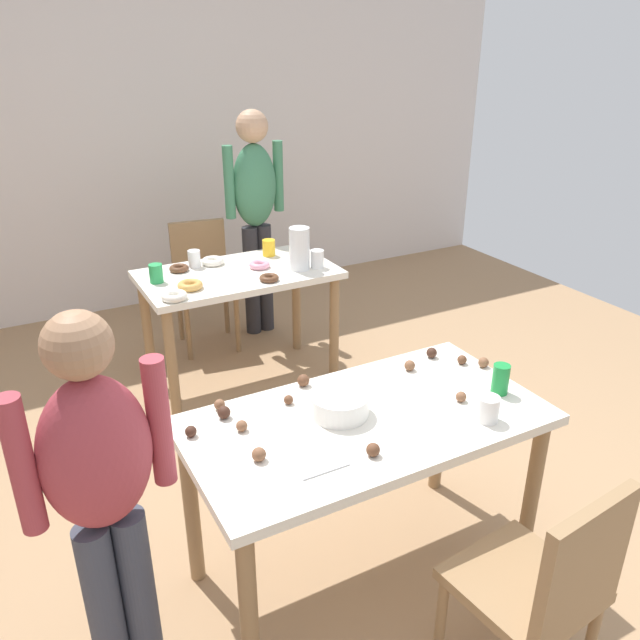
{
  "coord_description": "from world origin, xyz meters",
  "views": [
    {
      "loc": [
        -1.24,
        -1.85,
        2.03
      ],
      "look_at": [
        -0.04,
        0.37,
        0.9
      ],
      "focal_mm": 35.56,
      "sensor_mm": 36.0,
      "label": 1
    }
  ],
  "objects": [
    {
      "name": "cake_ball_12",
      "position": [
        -0.58,
        -0.05,
        0.77
      ],
      "size": [
        0.04,
        0.04,
        0.04
      ],
      "primitive_type": "sphere",
      "color": "brown",
      "rests_on": "dining_table_near"
    },
    {
      "name": "person_girl_near",
      "position": [
        -1.09,
        -0.24,
        0.82
      ],
      "size": [
        0.45,
        0.23,
        1.39
      ],
      "color": "#383D4C",
      "rests_on": "ground_plane"
    },
    {
      "name": "cup_near_0",
      "position": [
        0.23,
        -0.41,
        0.8
      ],
      "size": [
        0.08,
        0.08,
        0.1
      ],
      "primitive_type": "cylinder",
      "color": "white",
      "rests_on": "dining_table_near"
    },
    {
      "name": "cake_ball_2",
      "position": [
        -0.25,
        -0.4,
        0.77
      ],
      "size": [
        0.05,
        0.05,
        0.05
      ],
      "primitive_type": "sphere",
      "color": "brown",
      "rests_on": "dining_table_near"
    },
    {
      "name": "cup_far_0",
      "position": [
        0.32,
        1.71,
        0.8
      ],
      "size": [
        0.08,
        0.08,
        0.1
      ],
      "primitive_type": "cylinder",
      "color": "yellow",
      "rests_on": "dining_table_far"
    },
    {
      "name": "wall_back",
      "position": [
        0.0,
        3.2,
        1.3
      ],
      "size": [
        6.4,
        0.1,
        2.6
      ],
      "primitive_type": "cube",
      "color": "silver",
      "rests_on": "ground_plane"
    },
    {
      "name": "donut_far_0",
      "position": [
        -0.28,
        1.69,
        0.77
      ],
      "size": [
        0.12,
        0.12,
        0.03
      ],
      "primitive_type": "torus",
      "color": "brown",
      "rests_on": "dining_table_far"
    },
    {
      "name": "cup_far_3",
      "position": [
        -0.44,
        1.57,
        0.8
      ],
      "size": [
        0.08,
        0.08,
        0.11
      ],
      "primitive_type": "cylinder",
      "color": "green",
      "rests_on": "dining_table_far"
    },
    {
      "name": "chair_near_table",
      "position": [
        0.05,
        -0.91,
        0.5
      ],
      "size": [
        0.44,
        0.44,
        0.87
      ],
      "color": "olive",
      "rests_on": "ground_plane"
    },
    {
      "name": "mixing_bowl",
      "position": [
        -0.22,
        -0.12,
        0.79
      ],
      "size": [
        0.22,
        0.22,
        0.08
      ],
      "primitive_type": "cylinder",
      "color": "white",
      "rests_on": "dining_table_near"
    },
    {
      "name": "cake_ball_10",
      "position": [
        -0.24,
        0.13,
        0.77
      ],
      "size": [
        0.05,
        0.05,
        0.05
      ],
      "primitive_type": "sphere",
      "color": "brown",
      "rests_on": "dining_table_near"
    },
    {
      "name": "cake_ball_5",
      "position": [
        -0.75,
        -0.0,
        0.77
      ],
      "size": [
        0.04,
        0.04,
        0.04
      ],
      "primitive_type": "sphere",
      "color": "#3D2319",
      "rests_on": "dining_table_near"
    },
    {
      "name": "cake_ball_6",
      "position": [
        0.44,
        -0.03,
        0.77
      ],
      "size": [
        0.04,
        0.04,
        0.04
      ],
      "primitive_type": "sphere",
      "color": "brown",
      "rests_on": "dining_table_near"
    },
    {
      "name": "chair_far_table",
      "position": [
        0.03,
        2.2,
        0.5
      ],
      "size": [
        0.45,
        0.45,
        0.87
      ],
      "color": "olive",
      "rests_on": "ground_plane"
    },
    {
      "name": "cake_ball_1",
      "position": [
        -0.6,
        0.12,
        0.77
      ],
      "size": [
        0.04,
        0.04,
        0.04
      ],
      "primitive_type": "sphere",
      "color": "brown",
      "rests_on": "dining_table_near"
    },
    {
      "name": "ground_plane",
      "position": [
        0.0,
        0.0,
        0.0
      ],
      "size": [
        6.4,
        6.4,
        0.0
      ],
      "primitive_type": "plane",
      "color": "#9E7A56"
    },
    {
      "name": "donut_far_4",
      "position": [
        0.13,
        1.29,
        0.77
      ],
      "size": [
        0.11,
        0.11,
        0.03
      ],
      "primitive_type": "torus",
      "color": "brown",
      "rests_on": "dining_table_far"
    },
    {
      "name": "dining_table_near",
      "position": [
        -0.14,
        -0.19,
        0.65
      ],
      "size": [
        1.33,
        0.7,
        0.75
      ],
      "color": "silver",
      "rests_on": "ground_plane"
    },
    {
      "name": "dining_table_far",
      "position": [
        0.03,
        1.52,
        0.63
      ],
      "size": [
        1.15,
        0.65,
        0.75
      ],
      "color": "silver",
      "rests_on": "ground_plane"
    },
    {
      "name": "cake_ball_4",
      "position": [
        0.21,
        0.03,
        0.77
      ],
      "size": [
        0.05,
        0.05,
        0.05
      ],
      "primitive_type": "sphere",
      "color": "brown",
      "rests_on": "dining_table_near"
    },
    {
      "name": "cake_ball_7",
      "position": [
        -0.61,
        0.06,
        0.77
      ],
      "size": [
        0.05,
        0.05,
        0.05
      ],
      "primitive_type": "sphere",
      "color": "#3D2319",
      "rests_on": "dining_table_near"
    },
    {
      "name": "cake_ball_8",
      "position": [
        0.5,
        -0.1,
        0.77
      ],
      "size": [
        0.04,
        0.04,
        0.04
      ],
      "primitive_type": "sphere",
      "color": "brown",
      "rests_on": "dining_table_near"
    },
    {
      "name": "cake_ball_9",
      "position": [
        0.23,
        -0.27,
        0.77
      ],
      "size": [
        0.04,
        0.04,
        0.04
      ],
      "primitive_type": "sphere",
      "color": "brown",
      "rests_on": "dining_table_near"
    },
    {
      "name": "fork_near",
      "position": [
        -0.43,
        -0.4,
        0.75
      ],
      "size": [
        0.17,
        0.02,
        0.01
      ],
      "primitive_type": "cube",
      "color": "silver",
      "rests_on": "dining_table_near"
    },
    {
      "name": "cup_far_2",
      "position": [
        0.48,
        1.36,
        0.8
      ],
      "size": [
        0.08,
        0.08,
        0.11
      ],
      "primitive_type": "cylinder",
      "color": "white",
      "rests_on": "dining_table_far"
    },
    {
      "name": "cake_ball_3",
      "position": [
        0.36,
        0.08,
        0.77
      ],
      "size": [
        0.05,
        0.05,
        0.05
      ],
      "primitive_type": "sphere",
      "color": "#3D2319",
      "rests_on": "dining_table_near"
    },
    {
      "name": "cake_ball_0",
      "position": [
        -0.36,
        0.03,
        0.77
      ],
      "size": [
        0.04,
        0.04,
        0.04
      ],
      "primitive_type": "sphere",
      "color": "brown",
      "rests_on": "dining_table_near"
    },
    {
      "name": "donut_far_3",
      "position": [
        -0.06,
        1.71,
        0.77
      ],
      "size": [
        0.14,
        0.14,
        0.04
      ],
      "primitive_type": "torus",
      "color": "white",
      "rests_on": "dining_table_far"
    },
    {
      "name": "donut_far_2",
      "position": [
        0.17,
        1.52,
        0.77
      ],
      "size": [
        0.13,
        0.13,
        0.04
      ],
      "primitive_type": "torus",
      "color": "pink",
      "rests_on": "dining_table_far"
    },
    {
      "name": "cup_far_1",
      "position": [
        -0.17,
        1.72,
        0.8
      ],
      "size": [
        0.07,
        0.07,
        0.1
      ],
      "primitive_type": "cylinder",
      "color": "white",
      "rests_on": "dining_table_far"
    },
    {
      "name": "donut_far_1",
      "position": [
        -0.43,
        1.27,
        0.77
      ],
      "size": [
        0.14,
        0.14,
        0.04
      ],
      "primitive_type": "torus",
      "color": "white",
      "rests_on": "dining_table_far"
    },
    {
      "name": "cake_ball_11",
      "position": [
        -0.59,
        -0.24,
        0.77
      ],
      "size": [
        0.05,
        0.05,
        0.05
      ],
      "primitive_type": "sphere",
      "color": "brown",
      "rests_on": "dining_table_near"
    },
    {
      "name": "donut_far_5",
      "position": [
        -0.31,
        1.38,
        0.77
      ],
      "size": [
        0.14,
        0.14,
        0.04
      ],
      "primitive_type": "torus",
      "color": "gold",
      "rests_on": "dining_table_far"
    },
    {
      "name": "soda_can",
      "position": [
        0.41,
        -0.29,
        0.81
      ],
      "size": [
        0.07,
        0.07,
        0.12
      ],
      "primitive_type": "cylinder",
      "color": "#198438",
      "rests_on": "dining_table_near"
    },
    {
      "name": "pitcher_far",
      "position": [
        0.37,
        1.39,
        0.88
      ],
      "size": [
        0.12,
        0.12,
        0.26
      ],
      "primitive_type": "cylinder",
      "color": "white",
      "rests_on": "dining_table_far"
    },
    {
      "name": "person_adult_far",
      "position": [
        0.44,
        2.19,
        0.97
      ],
      "size": [
        0.45,
        0.23,
        1.6
      ],
      "color": "#28282D",
      "rests_on": "ground_plane"
    }
  ]
}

